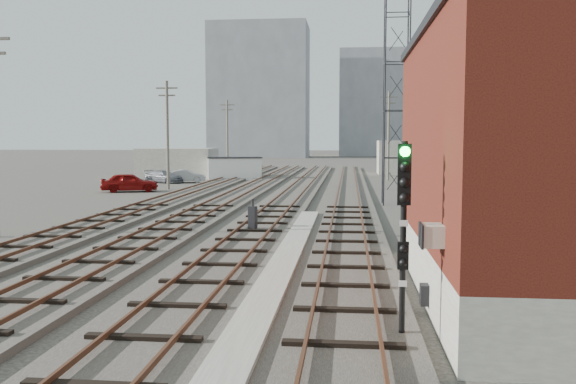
# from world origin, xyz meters

# --- Properties ---
(ground) EXTENTS (320.00, 320.00, 0.00)m
(ground) POSITION_xyz_m (0.00, 60.00, 0.00)
(ground) COLOR #282621
(ground) RESTS_ON ground
(track_right) EXTENTS (3.20, 90.00, 0.39)m
(track_right) POSITION_xyz_m (2.50, 39.00, 0.11)
(track_right) COLOR #332D28
(track_right) RESTS_ON ground
(track_mid_right) EXTENTS (3.20, 90.00, 0.39)m
(track_mid_right) POSITION_xyz_m (-1.50, 39.00, 0.11)
(track_mid_right) COLOR #332D28
(track_mid_right) RESTS_ON ground
(track_mid_left) EXTENTS (3.20, 90.00, 0.39)m
(track_mid_left) POSITION_xyz_m (-5.50, 39.00, 0.11)
(track_mid_left) COLOR #332D28
(track_mid_left) RESTS_ON ground
(track_left) EXTENTS (3.20, 90.00, 0.39)m
(track_left) POSITION_xyz_m (-9.50, 39.00, 0.11)
(track_left) COLOR #332D28
(track_left) RESTS_ON ground
(platform_curb) EXTENTS (0.90, 28.00, 0.26)m
(platform_curb) POSITION_xyz_m (0.50, 14.00, 0.13)
(platform_curb) COLOR gray
(platform_curb) RESTS_ON ground
(brick_building) EXTENTS (6.54, 12.20, 7.22)m
(brick_building) POSITION_xyz_m (7.50, 12.00, 3.63)
(brick_building) COLOR gray
(brick_building) RESTS_ON ground
(lattice_tower) EXTENTS (1.60, 1.60, 15.00)m
(lattice_tower) POSITION_xyz_m (5.50, 35.00, 7.50)
(lattice_tower) COLOR black
(lattice_tower) RESTS_ON ground
(utility_pole_left_b) EXTENTS (1.80, 0.24, 9.00)m
(utility_pole_left_b) POSITION_xyz_m (-12.50, 45.00, 4.80)
(utility_pole_left_b) COLOR #595147
(utility_pole_left_b) RESTS_ON ground
(utility_pole_left_c) EXTENTS (1.80, 0.24, 9.00)m
(utility_pole_left_c) POSITION_xyz_m (-12.50, 70.00, 4.80)
(utility_pole_left_c) COLOR #595147
(utility_pole_left_c) RESTS_ON ground
(utility_pole_right_a) EXTENTS (1.80, 0.24, 9.00)m
(utility_pole_right_a) POSITION_xyz_m (6.50, 28.00, 4.80)
(utility_pole_right_a) COLOR #595147
(utility_pole_right_a) RESTS_ON ground
(utility_pole_right_b) EXTENTS (1.80, 0.24, 9.00)m
(utility_pole_right_b) POSITION_xyz_m (6.50, 58.00, 4.80)
(utility_pole_right_b) COLOR #595147
(utility_pole_right_b) RESTS_ON ground
(apartment_left) EXTENTS (22.00, 14.00, 30.00)m
(apartment_left) POSITION_xyz_m (-18.00, 135.00, 15.00)
(apartment_left) COLOR gray
(apartment_left) RESTS_ON ground
(apartment_right) EXTENTS (16.00, 12.00, 26.00)m
(apartment_right) POSITION_xyz_m (8.00, 150.00, 13.00)
(apartment_right) COLOR gray
(apartment_right) RESTS_ON ground
(shed_left) EXTENTS (8.00, 5.00, 3.20)m
(shed_left) POSITION_xyz_m (-16.00, 60.00, 1.60)
(shed_left) COLOR gray
(shed_left) RESTS_ON ground
(shed_right) EXTENTS (6.00, 6.00, 4.00)m
(shed_right) POSITION_xyz_m (9.00, 70.00, 2.00)
(shed_right) COLOR gray
(shed_right) RESTS_ON ground
(signal_mast) EXTENTS (0.40, 0.41, 4.17)m
(signal_mast) POSITION_xyz_m (3.70, 7.96, 2.47)
(signal_mast) COLOR gray
(signal_mast) RESTS_ON ground
(switch_stand) EXTENTS (0.40, 0.40, 1.42)m
(switch_stand) POSITION_xyz_m (-1.72, 22.26, 0.67)
(switch_stand) COLOR black
(switch_stand) RESTS_ON ground
(site_trailer) EXTENTS (6.00, 3.71, 2.35)m
(site_trailer) POSITION_xyz_m (-9.23, 57.39, 1.18)
(site_trailer) COLOR white
(site_trailer) RESTS_ON ground
(car_red) EXTENTS (4.82, 3.18, 1.52)m
(car_red) POSITION_xyz_m (-14.89, 42.38, 0.76)
(car_red) COLOR maroon
(car_red) RESTS_ON ground
(car_silver) EXTENTS (3.90, 1.97, 1.23)m
(car_silver) POSITION_xyz_m (-13.15, 53.00, 0.61)
(car_silver) COLOR #95979C
(car_silver) RESTS_ON ground
(car_grey) EXTENTS (4.47, 3.39, 1.21)m
(car_grey) POSITION_xyz_m (-15.20, 52.35, 0.60)
(car_grey) COLOR slate
(car_grey) RESTS_ON ground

